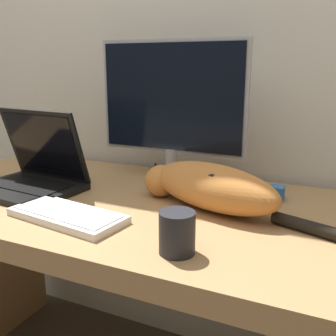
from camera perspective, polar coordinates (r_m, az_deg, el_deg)
name	(u,v)px	position (r m, az deg, el deg)	size (l,w,h in m)	color
wall_back	(171,25)	(1.55, 0.51, 20.10)	(6.40, 0.06, 2.60)	silver
desk	(116,246)	(1.29, -7.56, -11.19)	(1.39, 0.74, 0.76)	#A37A4C
monitor	(172,108)	(1.32, 0.54, 8.64)	(0.51, 0.18, 0.48)	#B2B2B7
laptop	(32,175)	(1.35, -19.13, -0.91)	(0.34, 0.28, 0.26)	black
external_keyboard	(67,215)	(1.08, -14.39, -6.67)	(0.34, 0.18, 0.02)	white
cat	(209,186)	(1.12, 6.01, -2.57)	(0.59, 0.28, 0.13)	#C67A38
coffee_mug	(177,233)	(0.86, 1.32, -9.36)	(0.08, 0.08, 0.09)	#232328
small_toy	(277,193)	(1.23, 15.49, -3.51)	(0.04, 0.04, 0.04)	#2D6BB7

